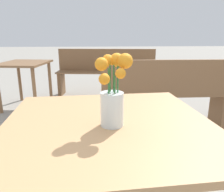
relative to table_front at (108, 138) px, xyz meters
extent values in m
cube|color=tan|center=(0.00, 0.00, 0.07)|extent=(1.03, 1.01, 0.03)
cylinder|color=tan|center=(-0.45, 0.39, -0.29)|extent=(0.05, 0.05, 0.68)
cylinder|color=tan|center=(0.40, 0.44, -0.29)|extent=(0.05, 0.05, 0.68)
cylinder|color=silver|center=(0.01, -0.05, 0.16)|extent=(0.10, 0.10, 0.15)
cylinder|color=silver|center=(0.01, -0.05, 0.13)|extent=(0.09, 0.09, 0.08)
cylinder|color=#337038|center=(0.04, -0.04, 0.22)|extent=(0.01, 0.01, 0.26)
sphere|color=orange|center=(0.07, -0.04, 0.37)|extent=(0.07, 0.07, 0.07)
cylinder|color=#337038|center=(0.02, -0.03, 0.23)|extent=(0.01, 0.01, 0.26)
sphere|color=orange|center=(0.04, 0.00, 0.37)|extent=(0.06, 0.06, 0.06)
cylinder|color=#337038|center=(0.01, -0.03, 0.23)|extent=(0.01, 0.01, 0.26)
sphere|color=orange|center=(0.00, 0.00, 0.37)|extent=(0.05, 0.05, 0.05)
cylinder|color=#337038|center=(0.00, -0.05, 0.22)|extent=(0.01, 0.01, 0.25)
sphere|color=orange|center=(-0.03, -0.04, 0.36)|extent=(0.06, 0.06, 0.06)
cylinder|color=#337038|center=(0.00, -0.06, 0.19)|extent=(0.01, 0.01, 0.20)
sphere|color=orange|center=(-0.02, -0.08, 0.31)|extent=(0.05, 0.05, 0.05)
cylinder|color=#337038|center=(0.03, -0.06, 0.20)|extent=(0.01, 0.01, 0.22)
sphere|color=orange|center=(0.05, -0.08, 0.33)|extent=(0.04, 0.04, 0.04)
cube|color=brown|center=(0.74, 1.50, -0.19)|extent=(1.50, 0.38, 0.02)
cube|color=brown|center=(0.74, 1.34, 0.02)|extent=(1.50, 0.05, 0.40)
cube|color=brown|center=(0.06, 1.51, -0.41)|extent=(0.06, 0.32, 0.43)
cube|color=brown|center=(1.43, 1.49, -0.41)|extent=(0.06, 0.32, 0.43)
cube|color=brown|center=(0.12, 3.03, -0.19)|extent=(1.85, 0.56, 0.02)
cube|color=brown|center=(0.14, 3.19, 0.02)|extent=(1.81, 0.23, 0.40)
cube|color=brown|center=(0.97, 2.94, -0.41)|extent=(0.09, 0.33, 0.43)
cube|color=brown|center=(-0.73, 3.12, -0.41)|extent=(0.09, 0.33, 0.43)
cube|color=brown|center=(-1.16, 2.44, 0.06)|extent=(0.75, 0.85, 0.03)
cylinder|color=brown|center=(-0.94, 2.08, -0.29)|extent=(0.05, 0.05, 0.67)
cylinder|color=brown|center=(-1.37, 2.80, -0.29)|extent=(0.05, 0.05, 0.67)
cylinder|color=brown|center=(-0.85, 2.72, -0.29)|extent=(0.05, 0.05, 0.67)
camera|label=1|loc=(-0.05, -0.96, 0.48)|focal=35.00mm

